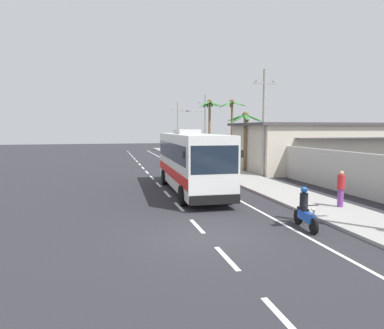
% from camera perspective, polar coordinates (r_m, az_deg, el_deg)
% --- Properties ---
extents(ground_plane, '(160.00, 160.00, 0.00)m').
position_cam_1_polar(ground_plane, '(12.92, 2.40, -11.68)').
color(ground_plane, '#28282D').
extents(sidewalk_kerb, '(3.20, 90.00, 0.14)m').
position_cam_1_polar(sidewalk_kerb, '(24.41, 11.23, -3.23)').
color(sidewalk_kerb, '#999993').
rests_on(sidewalk_kerb, ground).
extents(lane_markings, '(3.67, 71.00, 0.01)m').
position_cam_1_polar(lane_markings, '(27.23, -1.83, -2.31)').
color(lane_markings, white).
rests_on(lane_markings, ground).
extents(boundary_wall, '(0.24, 60.00, 2.53)m').
position_cam_1_polar(boundary_wall, '(29.52, 14.69, 0.60)').
color(boundary_wall, '#B2B2AD').
rests_on(boundary_wall, ground).
extents(coach_bus_foreground, '(3.12, 10.83, 3.85)m').
position_cam_1_polar(coach_bus_foreground, '(21.35, -0.18, 0.81)').
color(coach_bus_foreground, white).
rests_on(coach_bus_foreground, ground).
extents(motorcycle_beside_bus, '(0.56, 1.96, 1.64)m').
position_cam_1_polar(motorcycle_beside_bus, '(14.40, 18.03, -7.39)').
color(motorcycle_beside_bus, black).
rests_on(motorcycle_beside_bus, ground).
extents(motorcycle_trailing, '(0.56, 1.96, 1.64)m').
position_cam_1_polar(motorcycle_trailing, '(31.36, 0.83, -0.00)').
color(motorcycle_trailing, black).
rests_on(motorcycle_trailing, ground).
extents(pedestrian_midwalk, '(0.36, 0.36, 1.75)m').
position_cam_1_polar(pedestrian_midwalk, '(18.22, 23.20, -3.56)').
color(pedestrian_midwalk, '#75388E').
rests_on(pedestrian_midwalk, sidewalk_kerb).
extents(utility_pole_mid, '(1.81, 0.24, 8.51)m').
position_cam_1_polar(utility_pole_mid, '(28.28, 11.68, 6.86)').
color(utility_pole_mid, '#9E9E99').
rests_on(utility_pole_mid, ground).
extents(utility_pole_far, '(3.55, 0.24, 8.05)m').
position_cam_1_polar(utility_pole_far, '(44.12, 2.08, 6.48)').
color(utility_pole_far, '#9E9E99').
rests_on(utility_pole_far, ground).
extents(utility_pole_distant, '(2.16, 0.24, 8.39)m').
position_cam_1_polar(utility_pole_distant, '(60.55, -2.32, 6.37)').
color(utility_pole_distant, '#9E9E99').
rests_on(utility_pole_distant, ground).
extents(palm_nearest, '(2.62, 2.53, 7.77)m').
position_cam_1_polar(palm_nearest, '(49.56, 2.90, 7.50)').
color(palm_nearest, brown).
rests_on(palm_nearest, ground).
extents(palm_second, '(2.66, 2.45, 7.19)m').
position_cam_1_polar(palm_second, '(39.86, 2.90, 7.72)').
color(palm_second, brown).
rests_on(palm_second, ground).
extents(palm_third, '(3.10, 3.15, 5.38)m').
position_cam_1_polar(palm_third, '(31.56, 8.66, 6.16)').
color(palm_third, brown).
rests_on(palm_third, ground).
extents(palm_fourth, '(3.15, 3.30, 7.22)m').
position_cam_1_polar(palm_fourth, '(40.64, 6.57, 7.71)').
color(palm_fourth, brown).
rests_on(palm_fourth, ground).
extents(roadside_building, '(16.86, 8.75, 4.40)m').
position_cam_1_polar(roadside_building, '(35.33, 21.10, 2.79)').
color(roadside_building, beige).
rests_on(roadside_building, ground).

